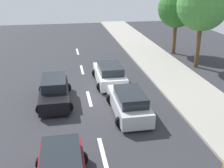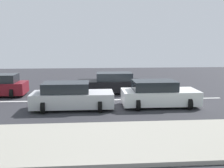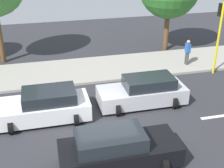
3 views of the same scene
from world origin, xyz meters
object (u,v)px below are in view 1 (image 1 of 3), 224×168
Objects in this scene: car_silver at (129,103)px; street_tree_north at (177,9)px; car_black at (54,91)px; street_tree_south at (203,5)px; car_white at (110,74)px.

street_tree_north reaches higher than car_silver.
car_black is at bearing 149.61° from car_silver.
car_black is 15.77m from street_tree_north.
street_tree_north is at bearing 92.79° from street_tree_south.
car_black is 1.01× the size of car_silver.
car_black is 0.62× the size of street_tree_south.
street_tree_north is at bearing 57.89° from car_silver.
car_silver is 5.05m from car_white.
street_tree_south reaches higher than car_black.
car_white is at bearing -163.04° from street_tree_south.
car_white is (-0.27, 5.04, 0.00)m from car_silver.
street_tree_south is at bearing -87.21° from street_tree_north.
street_tree_north is 4.71m from street_tree_south.
car_black is 0.72× the size of street_tree_north.
car_white is 9.64m from street_tree_south.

